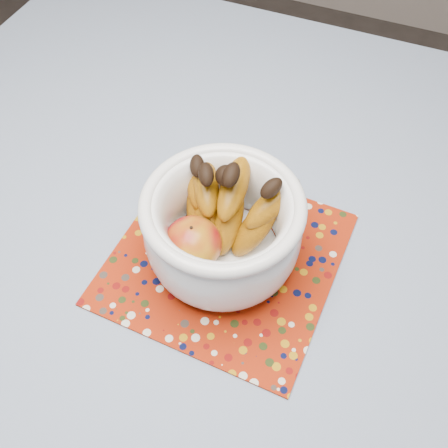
% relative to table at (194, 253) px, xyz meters
% --- Properties ---
extents(table, '(1.20, 1.20, 0.75)m').
position_rel_table_xyz_m(table, '(0.00, 0.00, 0.00)').
color(table, brown).
rests_on(table, ground).
extents(tablecloth, '(1.32, 1.32, 0.01)m').
position_rel_table_xyz_m(tablecloth, '(0.00, 0.00, 0.08)').
color(tablecloth, slate).
rests_on(tablecloth, table).
extents(placemat, '(0.36, 0.36, 0.00)m').
position_rel_table_xyz_m(placemat, '(0.08, -0.04, 0.09)').
color(placemat, '#931F08').
rests_on(placemat, tablecloth).
extents(fruit_bowl, '(0.26, 0.24, 0.18)m').
position_rel_table_xyz_m(fruit_bowl, '(0.07, -0.03, 0.17)').
color(fruit_bowl, white).
rests_on(fruit_bowl, placemat).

